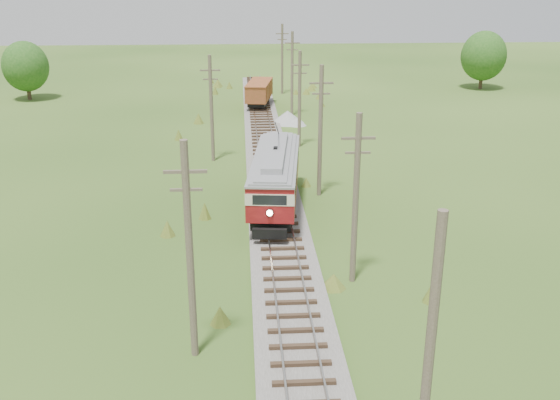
{
  "coord_description": "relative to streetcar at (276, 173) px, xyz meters",
  "views": [
    {
      "loc": [
        -2.11,
        -9.88,
        14.62
      ],
      "look_at": [
        0.0,
        23.61,
        2.37
      ],
      "focal_mm": 40.0,
      "sensor_mm": 36.0,
      "label": 1
    }
  ],
  "objects": [
    {
      "name": "utility_pole_r_4",
      "position": [
        3.0,
        15.86,
        1.76
      ],
      "size": [
        1.6,
        0.3,
        8.4
      ],
      "color": "brown",
      "rests_on": "ground"
    },
    {
      "name": "utility_pole_r_5",
      "position": [
        3.4,
        28.86,
        2.01
      ],
      "size": [
        1.6,
        0.3,
        8.9
      ],
      "color": "brown",
      "rests_on": "ground"
    },
    {
      "name": "utility_pole_r_3",
      "position": [
        3.2,
        2.86,
        2.06
      ],
      "size": [
        1.6,
        0.3,
        9.0
      ],
      "color": "brown",
      "rests_on": "ground"
    },
    {
      "name": "utility_pole_r_6",
      "position": [
        3.2,
        41.86,
        1.91
      ],
      "size": [
        1.6,
        0.3,
        8.7
      ],
      "color": "brown",
      "rests_on": "ground"
    },
    {
      "name": "utility_pole_r_1",
      "position": [
        3.1,
        -23.14,
        1.84
      ],
      "size": [
        0.3,
        0.3,
        8.8
      ],
      "color": "brown",
      "rests_on": "ground"
    },
    {
      "name": "tree_mid_b",
      "position": [
        30.0,
        43.86,
        1.77
      ],
      "size": [
        5.88,
        5.88,
        7.57
      ],
      "color": "#38281C",
      "rests_on": "ground"
    },
    {
      "name": "utility_pole_l_a",
      "position": [
        -4.2,
        -16.14,
        2.06
      ],
      "size": [
        1.6,
        0.3,
        9.0
      ],
      "color": "brown",
      "rests_on": "ground"
    },
    {
      "name": "railbed_main",
      "position": [
        0.0,
        5.86,
        -2.37
      ],
      "size": [
        3.6,
        96.0,
        0.57
      ],
      "color": "#605B54",
      "rests_on": "ground"
    },
    {
      "name": "utility_pole_r_2",
      "position": [
        3.3,
        -10.14,
        1.86
      ],
      "size": [
        1.6,
        0.3,
        8.6
      ],
      "color": "brown",
      "rests_on": "ground"
    },
    {
      "name": "utility_pole_l_b",
      "position": [
        -4.5,
        11.86,
        1.86
      ],
      "size": [
        1.6,
        0.3,
        8.6
      ],
      "color": "brown",
      "rests_on": "ground"
    },
    {
      "name": "tree_mid_a",
      "position": [
        -28.0,
        39.86,
        1.46
      ],
      "size": [
        5.46,
        5.46,
        7.03
      ],
      "color": "#38281C",
      "rests_on": "ground"
    },
    {
      "name": "streetcar",
      "position": [
        0.0,
        0.0,
        0.0
      ],
      "size": [
        4.09,
        12.09,
        5.47
      ],
      "rotation": [
        0.0,
        0.0,
        -0.11
      ],
      "color": "black",
      "rests_on": "ground"
    },
    {
      "name": "gondola",
      "position": [
        0.0,
        33.2,
        -0.69
      ],
      "size": [
        3.5,
        7.58,
        2.42
      ],
      "rotation": [
        0.0,
        0.0,
        -0.16
      ],
      "color": "black",
      "rests_on": "ground"
    },
    {
      "name": "gravel_pile",
      "position": [
        2.79,
        24.93,
        -1.95
      ],
      "size": [
        3.59,
        3.8,
        1.3
      ],
      "color": "gray",
      "rests_on": "ground"
    }
  ]
}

